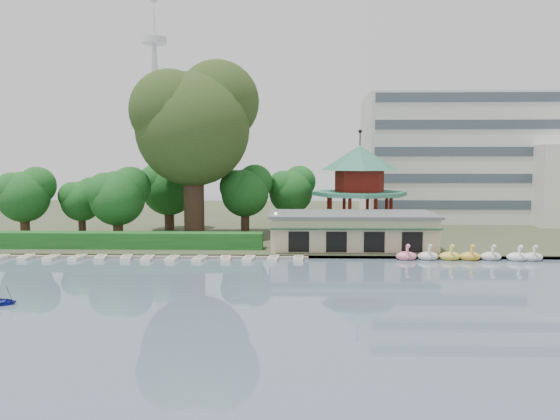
{
  "coord_description": "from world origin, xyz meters",
  "views": [
    {
      "loc": [
        3.55,
        -39.41,
        10.61
      ],
      "look_at": [
        2.0,
        18.0,
        5.0
      ],
      "focal_mm": 35.0,
      "sensor_mm": 36.0,
      "label": 1
    }
  ],
  "objects_px": {
    "big_tree": "(195,120)",
    "dock": "(148,256)",
    "boathouse": "(352,230)",
    "pavilion": "(359,181)"
  },
  "relations": [
    {
      "from": "big_tree",
      "to": "boathouse",
      "type": "bearing_deg",
      "value": -18.39
    },
    {
      "from": "dock",
      "to": "pavilion",
      "type": "relative_size",
      "value": 2.52
    },
    {
      "from": "big_tree",
      "to": "dock",
      "type": "bearing_deg",
      "value": -106.14
    },
    {
      "from": "dock",
      "to": "boathouse",
      "type": "relative_size",
      "value": 1.83
    },
    {
      "from": "dock",
      "to": "pavilion",
      "type": "xyz_separation_m",
      "value": [
        24.0,
        14.8,
        7.36
      ]
    },
    {
      "from": "big_tree",
      "to": "pavilion",
      "type": "bearing_deg",
      "value": 10.28
    },
    {
      "from": "dock",
      "to": "pavilion",
      "type": "bearing_deg",
      "value": 31.66
    },
    {
      "from": "dock",
      "to": "boathouse",
      "type": "bearing_deg",
      "value": 12.24
    },
    {
      "from": "boathouse",
      "to": "pavilion",
      "type": "relative_size",
      "value": 1.38
    },
    {
      "from": "boathouse",
      "to": "pavilion",
      "type": "xyz_separation_m",
      "value": [
        2.0,
        10.03,
        5.11
      ]
    }
  ]
}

